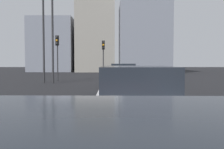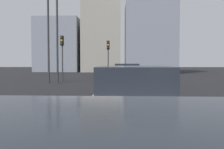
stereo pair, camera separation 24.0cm
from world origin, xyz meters
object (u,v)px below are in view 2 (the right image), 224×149
(traffic_light_near_right, at_px, (108,51))
(street_lamp_kerbside, at_px, (48,31))
(street_lamp_far, at_px, (57,32))
(car_white_left_third, at_px, (133,102))
(car_silver_left_lead, at_px, (126,75))
(traffic_light_near_left, at_px, (62,48))
(car_teal_left_second, at_px, (126,83))

(traffic_light_near_right, bearing_deg, street_lamp_kerbside, -47.92)
(street_lamp_kerbside, height_order, street_lamp_far, street_lamp_kerbside)
(car_white_left_third, relative_size, traffic_light_near_right, 1.08)
(car_white_left_third, distance_m, street_lamp_kerbside, 16.09)
(car_silver_left_lead, relative_size, street_lamp_far, 0.61)
(traffic_light_near_left, relative_size, traffic_light_near_right, 1.05)
(car_teal_left_second, xyz_separation_m, traffic_light_near_left, (11.06, 5.53, 2.22))
(car_silver_left_lead, distance_m, car_teal_left_second, 6.29)
(traffic_light_near_left, distance_m, street_lamp_far, 2.95)
(car_white_left_third, distance_m, traffic_light_near_right, 19.78)
(car_silver_left_lead, distance_m, street_lamp_kerbside, 7.60)
(traffic_light_near_left, xyz_separation_m, street_lamp_kerbside, (-2.31, 0.59, 1.27))
(car_silver_left_lead, relative_size, car_white_left_third, 1.01)
(car_teal_left_second, relative_size, street_lamp_far, 0.60)
(car_silver_left_lead, relative_size, traffic_light_near_right, 1.09)
(traffic_light_near_left, height_order, street_lamp_far, street_lamp_far)
(car_teal_left_second, bearing_deg, car_silver_left_lead, -2.94)
(car_white_left_third, height_order, street_lamp_far, street_lamp_far)
(car_teal_left_second, xyz_separation_m, traffic_light_near_right, (13.90, 1.45, 2.07))
(traffic_light_near_left, bearing_deg, car_teal_left_second, 34.27)
(traffic_light_near_left, height_order, street_lamp_kerbside, street_lamp_kerbside)
(traffic_light_near_right, bearing_deg, car_silver_left_lead, 6.39)
(traffic_light_near_left, bearing_deg, car_white_left_third, 25.99)
(car_white_left_third, relative_size, traffic_light_near_left, 1.02)
(car_silver_left_lead, height_order, car_teal_left_second, car_silver_left_lead)
(car_white_left_third, height_order, traffic_light_near_left, traffic_light_near_left)
(traffic_light_near_right, xyz_separation_m, street_lamp_far, (-5.54, 3.84, 1.32))
(car_white_left_third, xyz_separation_m, street_lamp_far, (14.08, 5.31, 3.37))
(car_silver_left_lead, height_order, street_lamp_far, street_lamp_far)
(car_silver_left_lead, bearing_deg, car_white_left_third, 177.69)
(car_silver_left_lead, distance_m, traffic_light_near_right, 8.05)
(car_teal_left_second, xyz_separation_m, car_white_left_third, (-5.72, -0.02, 0.03))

